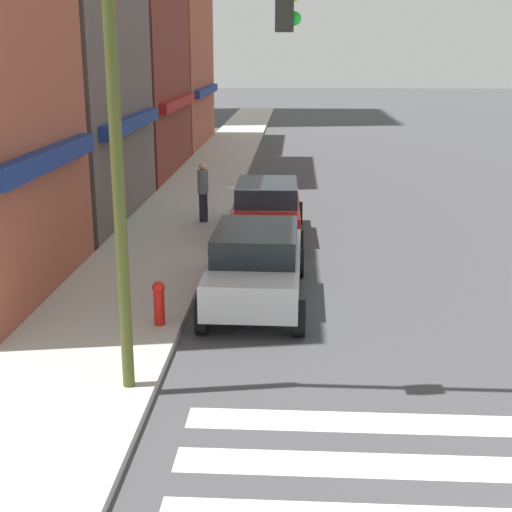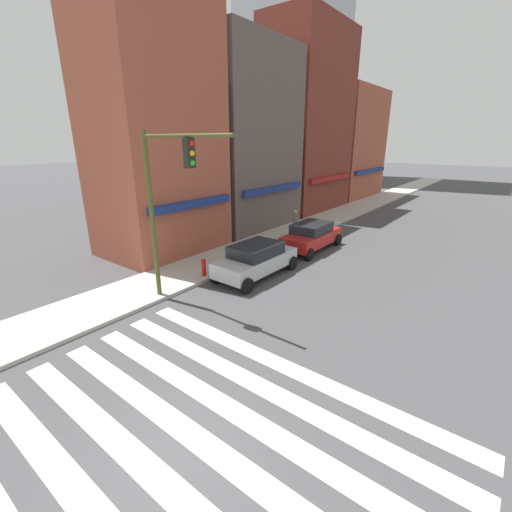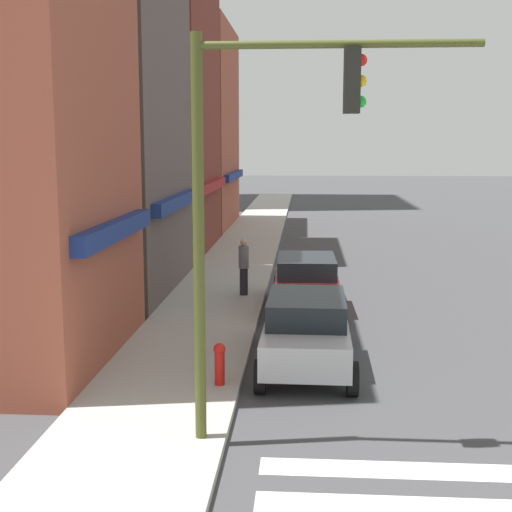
{
  "view_description": "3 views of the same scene",
  "coord_description": "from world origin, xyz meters",
  "px_view_note": "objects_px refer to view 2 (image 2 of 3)",
  "views": [
    {
      "loc": [
        -5.29,
        3.9,
        5.06
      ],
      "look_at": [
        8.8,
        4.7,
        1.0
      ],
      "focal_mm": 50.0,
      "sensor_mm": 36.0,
      "label": 1
    },
    {
      "loc": [
        -3.22,
        -4.6,
        6.17
      ],
      "look_at": [
        8.8,
        4.7,
        1.0
      ],
      "focal_mm": 24.0,
      "sensor_mm": 36.0,
      "label": 2
    },
    {
      "loc": [
        -6.37,
        4.75,
        4.88
      ],
      "look_at": [
        11.59,
        6.0,
        2.0
      ],
      "focal_mm": 50.0,
      "sensor_mm": 36.0,
      "label": 3
    }
  ],
  "objects_px": {
    "fire_hydrant": "(204,266)",
    "sedan_red": "(311,236)",
    "pedestrian_grey_coat": "(295,223)",
    "traffic_signal": "(165,192)",
    "sedan_silver": "(256,259)"
  },
  "relations": [
    {
      "from": "sedan_red",
      "to": "fire_hydrant",
      "type": "xyz_separation_m",
      "value": [
        -7.08,
        1.7,
        -0.23
      ]
    },
    {
      "from": "traffic_signal",
      "to": "sedan_silver",
      "type": "bearing_deg",
      "value": -10.05
    },
    {
      "from": "sedan_red",
      "to": "fire_hydrant",
      "type": "height_order",
      "value": "sedan_red"
    },
    {
      "from": "sedan_silver",
      "to": "sedan_red",
      "type": "relative_size",
      "value": 1.0
    },
    {
      "from": "fire_hydrant",
      "to": "sedan_red",
      "type": "bearing_deg",
      "value": -13.49
    },
    {
      "from": "sedan_red",
      "to": "traffic_signal",
      "type": "bearing_deg",
      "value": 174.47
    },
    {
      "from": "sedan_red",
      "to": "pedestrian_grey_coat",
      "type": "distance_m",
      "value": 2.36
    },
    {
      "from": "traffic_signal",
      "to": "sedan_red",
      "type": "height_order",
      "value": "traffic_signal"
    },
    {
      "from": "sedan_silver",
      "to": "pedestrian_grey_coat",
      "type": "relative_size",
      "value": 2.5
    },
    {
      "from": "sedan_red",
      "to": "pedestrian_grey_coat",
      "type": "relative_size",
      "value": 2.5
    },
    {
      "from": "traffic_signal",
      "to": "sedan_silver",
      "type": "xyz_separation_m",
      "value": [
        4.3,
        -0.76,
        -3.55
      ]
    },
    {
      "from": "traffic_signal",
      "to": "sedan_red",
      "type": "bearing_deg",
      "value": -4.53
    },
    {
      "from": "pedestrian_grey_coat",
      "to": "fire_hydrant",
      "type": "bearing_deg",
      "value": -159.46
    },
    {
      "from": "traffic_signal",
      "to": "pedestrian_grey_coat",
      "type": "height_order",
      "value": "traffic_signal"
    },
    {
      "from": "sedan_red",
      "to": "fire_hydrant",
      "type": "relative_size",
      "value": 5.26
    }
  ]
}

